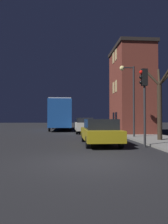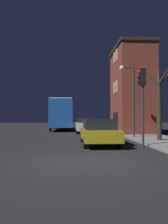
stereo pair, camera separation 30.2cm
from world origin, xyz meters
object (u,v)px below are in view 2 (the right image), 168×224
at_px(bus, 62,113).
at_px(car_far_lane, 83,124).
at_px(streetlamp, 130,89).
at_px(bare_tree, 160,102).
at_px(car_near_lane, 98,131).
at_px(traffic_light, 142,91).
at_px(car_mid_lane, 85,125).

distance_m(bus, car_far_lane, 3.36).
xyz_separation_m(streetlamp, bare_tree, (1.27, -2.52, -1.12)).
bearing_deg(car_near_lane, bare_tree, 16.01).
bearing_deg(car_far_lane, bare_tree, -75.33).
relative_size(traffic_light, bus, 0.43).
xyz_separation_m(car_mid_lane, car_far_lane, (0.26, 7.20, -0.08)).
xyz_separation_m(streetlamp, traffic_light, (-0.70, -4.96, -0.73)).
xyz_separation_m(traffic_light, car_near_lane, (-2.17, 1.25, -2.21)).
distance_m(streetlamp, traffic_light, 5.06).
xyz_separation_m(bare_tree, car_far_lane, (-4.05, 15.48, -1.85)).
bearing_deg(bus, traffic_light, -73.85).
bearing_deg(car_near_lane, streetlamp, 52.24).
relative_size(bus, car_mid_lane, 2.02).
relative_size(streetlamp, car_near_lane, 1.14).
bearing_deg(traffic_light, car_far_lane, 96.60).
distance_m(streetlamp, bus, 13.07).
bearing_deg(car_far_lane, car_mid_lane, -92.07).
bearing_deg(bus, streetlamp, -64.74).
bearing_deg(car_far_lane, traffic_light, -83.40).
relative_size(bare_tree, car_far_lane, 1.06).
relative_size(bare_tree, car_mid_lane, 1.02).
distance_m(car_near_lane, car_far_lane, 16.67).
bearing_deg(car_mid_lane, streetlamp, -62.19).
distance_m(bare_tree, bus, 15.80).
relative_size(streetlamp, bus, 0.56).
height_order(traffic_light, bus, traffic_light).
distance_m(bus, car_mid_lane, 6.63).
bearing_deg(traffic_light, car_mid_lane, 102.29).
xyz_separation_m(bus, car_far_lane, (2.76, 1.23, -1.47)).
xyz_separation_m(car_near_lane, car_far_lane, (0.09, 16.67, -0.03)).
bearing_deg(car_mid_lane, traffic_light, -77.71).
xyz_separation_m(traffic_light, car_far_lane, (-2.08, 17.92, -2.25)).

